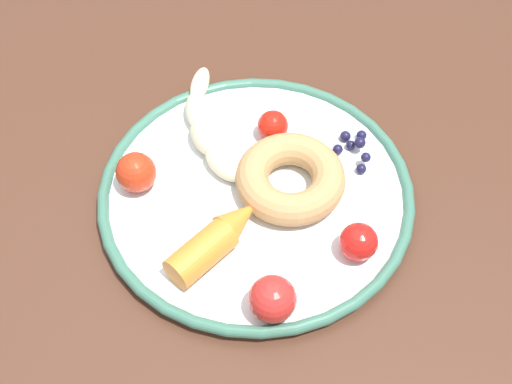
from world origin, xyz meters
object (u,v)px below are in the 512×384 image
object	(u,v)px
donut	(290,178)
tomato_near	(359,242)
banana	(214,136)
tomato_far	(273,126)
plate	(256,194)
tomato_mid	(136,172)
dining_table	(233,210)
tomato_extra	(273,299)
carrot_orange	(216,238)
blueberry_pile	(354,146)

from	to	relation	value
donut	tomato_near	xyz separation A→B (m)	(0.07, 0.07, 0.00)
banana	tomato_far	world-z (taller)	tomato_far
plate	tomato_mid	xyz separation A→B (m)	(0.01, -0.12, 0.02)
dining_table	donut	size ratio (longest dim) A/B	8.40
dining_table	tomato_mid	size ratio (longest dim) A/B	22.61
plate	tomato_near	xyz separation A→B (m)	(0.05, 0.11, 0.02)
plate	tomato_extra	xyz separation A→B (m)	(0.13, 0.04, 0.02)
dining_table	tomato_near	distance (m)	0.22
donut	banana	bearing A→B (deg)	-117.87
donut	tomato_extra	world-z (taller)	tomato_extra
carrot_orange	tomato_extra	size ratio (longest dim) A/B	2.56
carrot_orange	donut	bearing A→B (deg)	143.84
blueberry_pile	tomato_far	bearing A→B (deg)	-94.66
dining_table	tomato_far	xyz separation A→B (m)	(-0.03, 0.04, 0.13)
donut	tomato_extra	bearing A→B (deg)	1.26
blueberry_pile	tomato_extra	size ratio (longest dim) A/B	1.30
tomato_near	tomato_mid	world-z (taller)	tomato_mid
dining_table	tomato_far	world-z (taller)	tomato_far
blueberry_pile	tomato_near	size ratio (longest dim) A/B	1.53
plate	tomato_extra	world-z (taller)	tomato_extra
donut	blueberry_pile	bearing A→B (deg)	134.98
tomato_far	dining_table	bearing A→B (deg)	-58.88
carrot_orange	tomato_near	world-z (taller)	tomato_near
tomato_near	tomato_extra	xyz separation A→B (m)	(0.07, -0.07, 0.00)
donut	plate	bearing A→B (deg)	-73.08
tomato_mid	tomato_extra	size ratio (longest dim) A/B	0.95
tomato_mid	tomato_far	xyz separation A→B (m)	(-0.09, 0.13, -0.00)
blueberry_pile	tomato_near	world-z (taller)	tomato_near
banana	carrot_orange	distance (m)	0.13
dining_table	banana	xyz separation A→B (m)	(-0.00, -0.02, 0.13)
plate	tomato_far	size ratio (longest dim) A/B	9.74
banana	carrot_orange	xyz separation A→B (m)	(0.13, 0.03, 0.00)
blueberry_pile	tomato_far	world-z (taller)	tomato_far
tomato_mid	donut	bearing A→B (deg)	97.72
plate	carrot_orange	distance (m)	0.08
plate	blueberry_pile	xyz separation A→B (m)	(-0.07, 0.09, 0.01)
blueberry_pile	tomato_mid	xyz separation A→B (m)	(0.08, -0.21, 0.01)
banana	tomato_near	bearing A→B (deg)	55.30
carrot_orange	blueberry_pile	bearing A→B (deg)	139.79
carrot_orange	tomato_far	distance (m)	0.15
tomato_near	tomato_extra	size ratio (longest dim) A/B	0.85
banana	tomato_extra	xyz separation A→B (m)	(0.18, 0.09, 0.01)
plate	dining_table	bearing A→B (deg)	-144.78
dining_table	banana	size ratio (longest dim) A/B	5.29
carrot_orange	tomato_far	bearing A→B (deg)	168.04
tomato_near	tomato_extra	world-z (taller)	tomato_extra
banana	tomato_far	bearing A→B (deg)	109.66
carrot_orange	tomato_extra	bearing A→B (deg)	47.56
dining_table	tomato_far	size ratio (longest dim) A/B	28.17
blueberry_pile	tomato_extra	distance (m)	0.21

